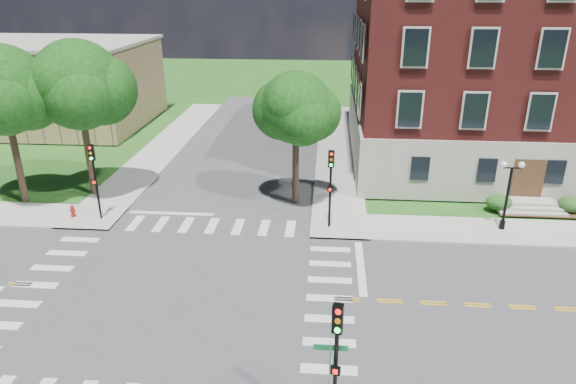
# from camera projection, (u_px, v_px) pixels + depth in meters

# --- Properties ---
(ground) EXTENTS (160.00, 160.00, 0.00)m
(ground) POSITION_uv_depth(u_px,v_px,m) (179.00, 292.00, 24.62)
(ground) COLOR #235417
(ground) RESTS_ON ground
(road_ew) EXTENTS (90.00, 12.00, 0.01)m
(road_ew) POSITION_uv_depth(u_px,v_px,m) (179.00, 292.00, 24.62)
(road_ew) COLOR #3D3D3F
(road_ew) RESTS_ON ground
(road_ns) EXTENTS (12.00, 90.00, 0.01)m
(road_ns) POSITION_uv_depth(u_px,v_px,m) (179.00, 292.00, 24.62)
(road_ns) COLOR #3D3D3F
(road_ns) RESTS_ON ground
(sidewalk_ne) EXTENTS (34.00, 34.00, 0.12)m
(sidewalk_ne) POSITION_uv_depth(u_px,v_px,m) (442.00, 184.00, 37.63)
(sidewalk_ne) COLOR #9E9B93
(sidewalk_ne) RESTS_ON ground
(sidewalk_nw) EXTENTS (34.00, 34.00, 0.12)m
(sidewalk_nw) POSITION_uv_depth(u_px,v_px,m) (40.00, 172.00, 39.93)
(sidewalk_nw) COLOR #9E9B93
(sidewalk_nw) RESTS_ON ground
(crosswalk_east) EXTENTS (2.20, 10.20, 0.02)m
(crosswalk_east) POSITION_uv_depth(u_px,v_px,m) (330.00, 299.00, 24.08)
(crosswalk_east) COLOR silver
(crosswalk_east) RESTS_ON ground
(stop_bar_east) EXTENTS (0.40, 5.50, 0.00)m
(stop_bar_east) POSITION_uv_depth(u_px,v_px,m) (361.00, 267.00, 26.73)
(stop_bar_east) COLOR silver
(stop_bar_east) RESTS_ON ground
(main_building) EXTENTS (30.60, 22.40, 16.50)m
(main_building) POSITION_uv_depth(u_px,v_px,m) (550.00, 58.00, 39.96)
(main_building) COLOR #9E9B8C
(main_building) RESTS_ON ground
(secondary_building) EXTENTS (20.40, 15.40, 8.30)m
(secondary_building) POSITION_uv_depth(u_px,v_px,m) (46.00, 83.00, 52.32)
(secondary_building) COLOR #8F794F
(secondary_building) RESTS_ON ground
(tree_b) EXTENTS (5.61, 5.61, 10.31)m
(tree_b) POSITION_uv_depth(u_px,v_px,m) (3.00, 90.00, 31.72)
(tree_b) COLOR #2D2316
(tree_b) RESTS_ON ground
(tree_c) EXTENTS (5.81, 5.81, 10.45)m
(tree_c) POSITION_uv_depth(u_px,v_px,m) (78.00, 85.00, 33.02)
(tree_c) COLOR #2D2316
(tree_c) RESTS_ON ground
(tree_d) EXTENTS (4.58, 4.58, 8.68)m
(tree_d) POSITION_uv_depth(u_px,v_px,m) (296.00, 108.00, 32.11)
(tree_d) COLOR #2D2316
(tree_d) RESTS_ON ground
(traffic_signal_se) EXTENTS (0.37, 0.43, 4.80)m
(traffic_signal_se) POSITION_uv_depth(u_px,v_px,m) (336.00, 352.00, 15.83)
(traffic_signal_se) COLOR black
(traffic_signal_se) RESTS_ON ground
(traffic_signal_ne) EXTENTS (0.37, 0.43, 4.80)m
(traffic_signal_ne) POSITION_uv_depth(u_px,v_px,m) (331.00, 179.00, 29.77)
(traffic_signal_ne) COLOR black
(traffic_signal_ne) RESTS_ON ground
(traffic_signal_nw) EXTENTS (0.32, 0.36, 4.80)m
(traffic_signal_nw) POSITION_uv_depth(u_px,v_px,m) (94.00, 172.00, 30.86)
(traffic_signal_nw) COLOR black
(traffic_signal_nw) RESTS_ON ground
(twin_lamp_west) EXTENTS (1.36, 0.36, 4.23)m
(twin_lamp_west) POSITION_uv_depth(u_px,v_px,m) (508.00, 191.00, 29.76)
(twin_lamp_west) COLOR black
(twin_lamp_west) RESTS_ON ground
(street_sign_pole) EXTENTS (1.10, 1.10, 3.10)m
(street_sign_pole) POSITION_uv_depth(u_px,v_px,m) (330.00, 368.00, 16.43)
(street_sign_pole) COLOR gray
(street_sign_pole) RESTS_ON ground
(fire_hydrant) EXTENTS (0.35, 0.35, 0.75)m
(fire_hydrant) POSITION_uv_depth(u_px,v_px,m) (73.00, 211.00, 32.16)
(fire_hydrant) COLOR #9A130B
(fire_hydrant) RESTS_ON ground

